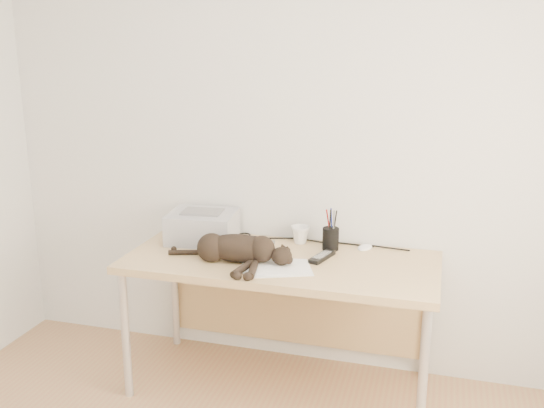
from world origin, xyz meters
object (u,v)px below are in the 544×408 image
(cat, at_px, (234,250))
(pen_cup, at_px, (331,238))
(desk, at_px, (285,277))
(printer, at_px, (203,226))
(mug, at_px, (300,235))
(mouse, at_px, (365,245))

(cat, bearing_deg, pen_cup, 33.94)
(pen_cup, bearing_deg, desk, -149.93)
(desk, height_order, printer, printer)
(cat, bearing_deg, printer, 133.02)
(cat, distance_m, mug, 0.46)
(pen_cup, relative_size, mouse, 2.05)
(pen_cup, bearing_deg, mouse, 20.68)
(desk, height_order, cat, cat)
(desk, bearing_deg, pen_cup, 30.07)
(desk, distance_m, pen_cup, 0.32)
(pen_cup, height_order, mouse, pen_cup)
(cat, xyz_separation_m, mouse, (0.61, 0.39, -0.05))
(pen_cup, xyz_separation_m, mouse, (0.18, 0.07, -0.05))
(printer, distance_m, mug, 0.55)
(cat, bearing_deg, desk, 39.66)
(desk, relative_size, mouse, 14.61)
(mug, bearing_deg, desk, -101.56)
(printer, bearing_deg, cat, -44.33)
(mouse, bearing_deg, mug, -154.76)
(printer, xyz_separation_m, mug, (0.54, 0.10, -0.03))
(mug, height_order, pen_cup, pen_cup)
(mug, distance_m, mouse, 0.36)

